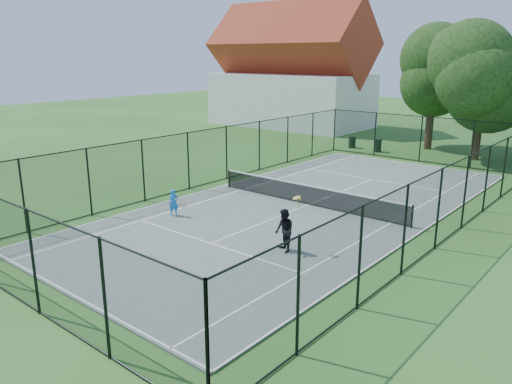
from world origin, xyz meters
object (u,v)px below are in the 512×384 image
Objects in this scene: tennis_net at (308,194)px; trash_bin_left at (352,142)px; player_blue at (174,203)px; player_black at (284,231)px; trash_bin_right at (378,145)px.

tennis_net reaches higher than trash_bin_left.
player_blue is 6.13m from player_black.
tennis_net is at bearing 115.67° from player_black.
trash_bin_right is 19.48m from player_blue.
tennis_net is at bearing 54.55° from player_blue.
player_black is at bearing -72.44° from trash_bin_right.
trash_bin_left is at bearing 172.84° from trash_bin_right.
player_black reaches higher than player_blue.
player_blue reaches higher than tennis_net.
tennis_net is 15.89m from trash_bin_left.
trash_bin_right is 20.71m from player_black.
player_blue is (0.12, -19.48, 0.16)m from trash_bin_right.
trash_bin_left is (-5.95, 14.73, -0.14)m from tennis_net.
tennis_net is 5.87m from player_black.
trash_bin_left is 0.92× the size of trash_bin_right.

